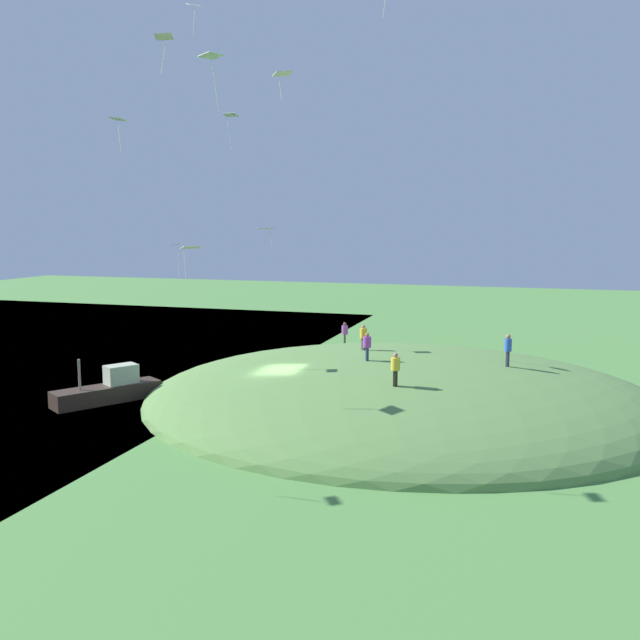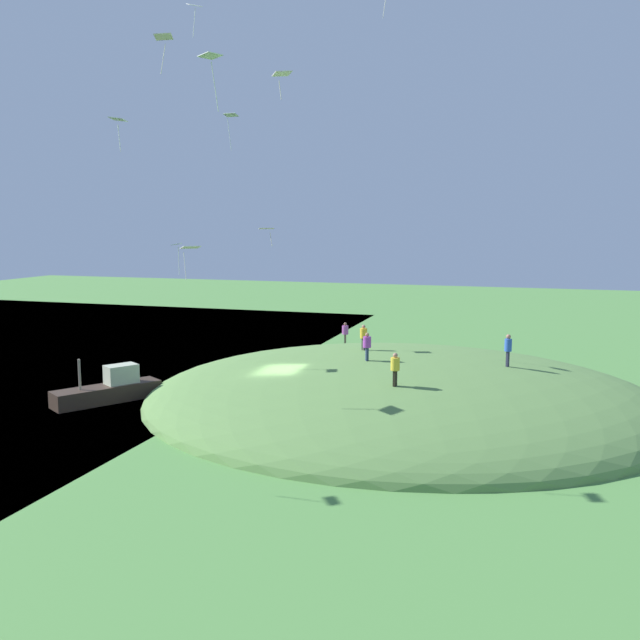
{
  "view_description": "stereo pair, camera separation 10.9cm",
  "coord_description": "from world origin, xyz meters",
  "views": [
    {
      "loc": [
        13.24,
        -34.78,
        10.09
      ],
      "look_at": [
        1.62,
        2.34,
        4.66
      ],
      "focal_mm": 38.47,
      "sensor_mm": 36.0,
      "label": 1
    },
    {
      "loc": [
        13.35,
        -34.74,
        10.09
      ],
      "look_at": [
        1.62,
        2.34,
        4.66
      ],
      "focal_mm": 38.47,
      "sensor_mm": 36.0,
      "label": 2
    }
  ],
  "objects": [
    {
      "name": "kite_2",
      "position": [
        0.49,
        -8.69,
        16.69
      ],
      "size": [
        1.19,
        1.12,
        2.21
      ],
      "color": "silver"
    },
    {
      "name": "ground_plane",
      "position": [
        0.0,
        0.0,
        0.0
      ],
      "size": [
        160.0,
        160.0,
        0.0
      ],
      "primitive_type": "plane",
      "color": "#4F8640"
    },
    {
      "name": "kite_13",
      "position": [
        2.76,
        -6.6,
        16.38
      ],
      "size": [
        1.15,
        1.25,
        1.1
      ],
      "color": "white"
    },
    {
      "name": "person_near_shore",
      "position": [
        4.38,
        2.45,
        3.43
      ],
      "size": [
        0.62,
        0.62,
        1.61
      ],
      "rotation": [
        0.0,
        0.0,
        2.07
      ],
      "color": "#24324B",
      "rests_on": "grass_hill"
    },
    {
      "name": "person_on_hilltop",
      "position": [
        6.95,
        -2.33,
        3.26
      ],
      "size": [
        0.54,
        0.54,
        1.66
      ],
      "rotation": [
        0.0,
        0.0,
        4.47
      ],
      "color": "black",
      "rests_on": "grass_hill"
    },
    {
      "name": "kite_0",
      "position": [
        -3.18,
        -5.98,
        18.45
      ],
      "size": [
        1.16,
        1.33,
        1.68
      ],
      "color": "silver"
    },
    {
      "name": "person_walking_path",
      "position": [
        3.3,
        5.98,
        3.34
      ],
      "size": [
        0.62,
        0.62,
        1.59
      ],
      "rotation": [
        0.0,
        0.0,
        2.51
      ],
      "color": "#353932",
      "rests_on": "grass_hill"
    },
    {
      "name": "person_watching_kites",
      "position": [
        12.02,
        4.09,
        3.4
      ],
      "size": [
        0.52,
        0.52,
        1.81
      ],
      "rotation": [
        0.0,
        0.0,
        1.15
      ],
      "color": "#2B2B42",
      "rests_on": "grass_hill"
    },
    {
      "name": "kite_7",
      "position": [
        -3.55,
        -9.25,
        14.38
      ],
      "size": [
        0.82,
        1.0,
        1.39
      ],
      "color": "white"
    },
    {
      "name": "kite_14",
      "position": [
        -5.06,
        0.7,
        21.83
      ],
      "size": [
        0.91,
        0.94,
        1.84
      ],
      "color": "white"
    },
    {
      "name": "mooring_post",
      "position": [
        -3.94,
        -1.64,
        0.53
      ],
      "size": [
        0.14,
        0.14,
        1.06
      ],
      "primitive_type": "cylinder",
      "color": "brown",
      "rests_on": "ground_plane"
    },
    {
      "name": "person_with_child",
      "position": [
        -0.03,
        13.76,
        2.25
      ],
      "size": [
        0.56,
        0.56,
        1.69
      ],
      "rotation": [
        0.0,
        0.0,
        4.94
      ],
      "color": "brown",
      "rests_on": "grass_hill"
    },
    {
      "name": "kite_4",
      "position": [
        -2.2,
        -5.83,
        8.95
      ],
      "size": [
        1.04,
        1.06,
        1.61
      ],
      "color": "white"
    },
    {
      "name": "boat_on_lake",
      "position": [
        -9.78,
        -1.78,
        0.67
      ],
      "size": [
        4.57,
        5.97,
        2.69
      ],
      "rotation": [
        0.0,
        0.0,
        1.01
      ],
      "color": "#35281F",
      "rests_on": "lake_water"
    },
    {
      "name": "kite_3",
      "position": [
        -3.01,
        5.81,
        9.81
      ],
      "size": [
        1.15,
        1.01,
        1.17
      ],
      "color": "white"
    },
    {
      "name": "grass_hill",
      "position": [
        6.16,
        3.31,
        0.0
      ],
      "size": [
        29.73,
        27.27,
        4.91
      ],
      "primitive_type": "ellipsoid",
      "color": "#5A8443",
      "rests_on": "ground_plane"
    },
    {
      "name": "kite_12",
      "position": [
        -5.86,
        -0.53,
        8.85
      ],
      "size": [
        0.62,
        0.78,
        1.77
      ],
      "color": "white"
    },
    {
      "name": "kite_11",
      "position": [
        -5.0,
        5.03,
        16.6
      ],
      "size": [
        0.86,
        0.62,
        2.23
      ],
      "color": "white"
    }
  ]
}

